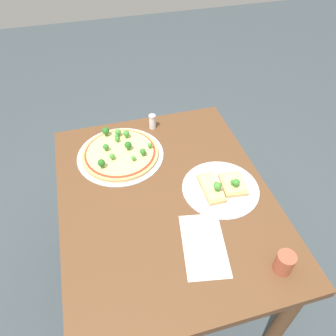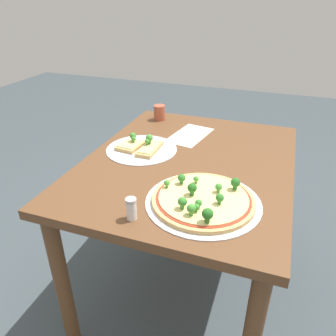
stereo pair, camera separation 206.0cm
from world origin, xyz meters
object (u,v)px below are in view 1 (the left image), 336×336
at_px(pizza_tray_whole, 120,153).
at_px(drinking_cup, 284,263).
at_px(condiment_shaker, 152,122).
at_px(pizza_tray_slice, 222,187).
at_px(dining_table, 165,212).

bearing_deg(pizza_tray_whole, drinking_cup, -148.60).
bearing_deg(pizza_tray_whole, condiment_shaker, -50.02).
distance_m(pizza_tray_slice, condiment_shaker, 0.51).
height_order(dining_table, pizza_tray_whole, pizza_tray_whole).
relative_size(pizza_tray_whole, drinking_cup, 4.86).
bearing_deg(pizza_tray_slice, dining_table, 83.24).
bearing_deg(dining_table, condiment_shaker, -6.87).
xyz_separation_m(pizza_tray_slice, condiment_shaker, (0.47, 0.18, 0.03)).
bearing_deg(pizza_tray_slice, drinking_cup, -171.21).
xyz_separation_m(pizza_tray_whole, pizza_tray_slice, (-0.32, -0.37, -0.00)).
relative_size(dining_table, drinking_cup, 13.21).
bearing_deg(condiment_shaker, pizza_tray_whole, 129.98).
bearing_deg(dining_table, pizza_tray_slice, -96.76).
bearing_deg(pizza_tray_whole, dining_table, -154.72).
relative_size(dining_table, pizza_tray_slice, 3.36).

